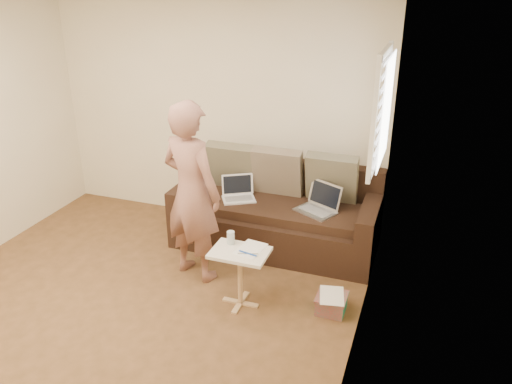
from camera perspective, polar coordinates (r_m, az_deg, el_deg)
floor at (r=4.78m, az=-15.24°, el=-13.75°), size 4.50×4.50×0.00m
ceiling at (r=3.86m, az=-19.55°, el=18.83°), size 4.50×4.50×0.00m
wall_back at (r=5.99m, az=-4.55°, el=8.69°), size 4.00×0.00×4.00m
wall_right at (r=3.42m, az=11.21°, el=-3.58°), size 0.00×4.50×4.50m
window_blinds at (r=4.69m, az=13.94°, el=8.90°), size 0.12×0.88×1.08m
sofa at (r=5.58m, az=2.26°, el=-2.02°), size 2.20×0.95×0.85m
pillow_left at (r=5.80m, az=-2.74°, el=2.93°), size 0.55×0.29×0.57m
pillow_mid at (r=5.62m, az=2.44°, el=2.25°), size 0.55×0.27×0.57m
pillow_right at (r=5.51m, az=8.47°, el=1.53°), size 0.55×0.28×0.57m
laptop_silver at (r=5.35m, az=6.64°, el=-2.23°), size 0.49×0.44×0.27m
laptop_white at (r=5.59m, az=-1.94°, el=-0.89°), size 0.43×0.40×0.25m
person at (r=4.87m, az=-7.20°, el=-0.02°), size 0.75×0.61×1.80m
side_table at (r=4.67m, az=-1.79°, el=-9.59°), size 0.51×0.36×0.56m
drinking_glass at (r=4.62m, az=-2.84°, el=-5.12°), size 0.07×0.07×0.12m
scissors at (r=4.47m, az=-0.92°, el=-6.90°), size 0.18×0.11×0.02m
paper_on_table at (r=4.56m, az=-0.62°, el=-6.38°), size 0.25×0.33×0.00m
striped_box at (r=4.74m, az=8.42°, el=-12.20°), size 0.27×0.27×0.17m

